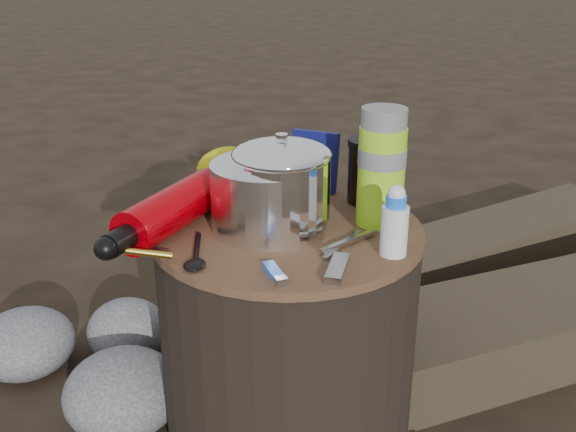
% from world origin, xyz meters
% --- Properties ---
extents(ground, '(60.00, 60.00, 0.00)m').
position_xyz_m(ground, '(0.00, 0.00, 0.00)').
color(ground, black).
rests_on(ground, ground).
extents(stump, '(0.50, 0.50, 0.46)m').
position_xyz_m(stump, '(0.00, 0.00, 0.23)').
color(stump, black).
rests_on(stump, ground).
extents(log_small, '(1.12, 1.13, 0.11)m').
position_xyz_m(log_small, '(0.36, 0.85, 0.06)').
color(log_small, '#362D1F').
rests_on(log_small, ground).
extents(foil_windscreen, '(0.21, 0.21, 0.13)m').
position_xyz_m(foil_windscreen, '(-0.03, -0.01, 0.52)').
color(foil_windscreen, white).
rests_on(foil_windscreen, stump).
extents(camping_pot, '(0.17, 0.17, 0.17)m').
position_xyz_m(camping_pot, '(-0.01, -0.02, 0.54)').
color(camping_pot, white).
rests_on(camping_pot, stump).
extents(fuel_bottle, '(0.15, 0.34, 0.08)m').
position_xyz_m(fuel_bottle, '(-0.20, -0.06, 0.50)').
color(fuel_bottle, '#A70008').
rests_on(fuel_bottle, stump).
extents(thermos, '(0.09, 0.09, 0.22)m').
position_xyz_m(thermos, '(0.16, 0.06, 0.57)').
color(thermos, '#93D51D').
rests_on(thermos, stump).
extents(travel_mug, '(0.09, 0.09, 0.13)m').
position_xyz_m(travel_mug, '(0.13, 0.17, 0.52)').
color(travel_mug, black).
rests_on(travel_mug, stump).
extents(stuff_sack, '(0.15, 0.12, 0.10)m').
position_xyz_m(stuff_sack, '(-0.15, 0.15, 0.51)').
color(stuff_sack, '#CABE08').
rests_on(stuff_sack, stump).
extents(food_pouch, '(0.10, 0.04, 0.13)m').
position_xyz_m(food_pouch, '(0.01, 0.21, 0.52)').
color(food_pouch, '#0C0F50').
rests_on(food_pouch, stump).
extents(lighter, '(0.06, 0.07, 0.01)m').
position_xyz_m(lighter, '(0.02, -0.19, 0.46)').
color(lighter, blue).
rests_on(lighter, stump).
extents(multitool, '(0.03, 0.09, 0.01)m').
position_xyz_m(multitool, '(0.12, -0.16, 0.46)').
color(multitool, '#ABAAAF').
rests_on(multitool, stump).
extents(pot_grabber, '(0.09, 0.13, 0.01)m').
position_xyz_m(pot_grabber, '(0.11, -0.06, 0.46)').
color(pot_grabber, '#ABAAAF').
rests_on(pot_grabber, stump).
extents(spork, '(0.07, 0.14, 0.01)m').
position_xyz_m(spork, '(-0.13, -0.13, 0.46)').
color(spork, black).
rests_on(spork, stump).
extents(squeeze_bottle, '(0.05, 0.05, 0.11)m').
position_xyz_m(squeeze_bottle, '(0.20, -0.07, 0.51)').
color(squeeze_bottle, silver).
rests_on(squeeze_bottle, stump).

